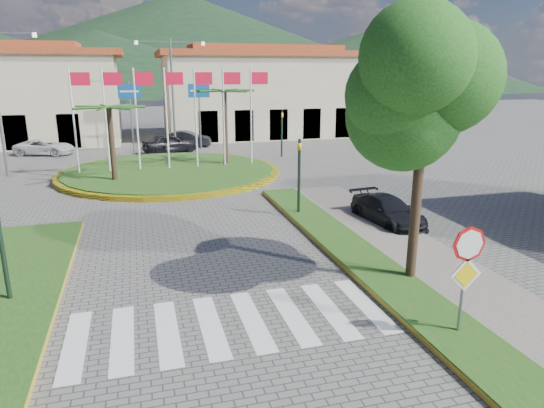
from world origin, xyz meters
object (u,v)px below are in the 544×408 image
object	(u,v)px
white_van	(45,147)
car_dark_a	(170,143)
stop_sign	(467,264)
car_side_right	(388,211)
deciduous_tree	(425,96)
roundabout_island	(170,171)
car_dark_b	(187,139)

from	to	relation	value
white_van	car_dark_a	size ratio (longest dim) A/B	1.02
stop_sign	white_van	bearing A→B (deg)	113.89
stop_sign	car_side_right	xyz separation A→B (m)	(2.60, 8.05, -1.25)
white_van	car_dark_a	xyz separation A→B (m)	(8.72, -1.35, 0.12)
car_dark_a	car_side_right	xyz separation A→B (m)	(6.89, -19.99, -0.14)
stop_sign	car_side_right	world-z (taller)	stop_sign
deciduous_tree	white_van	bearing A→B (deg)	117.33
stop_sign	deciduous_tree	xyz separation A→B (m)	(0.60, 3.04, 3.38)
stop_sign	car_dark_a	distance (m)	28.39
deciduous_tree	car_dark_a	xyz separation A→B (m)	(-4.89, 25.00, -4.50)
roundabout_island	car_dark_b	bearing A→B (deg)	78.55
deciduous_tree	car_side_right	world-z (taller)	deciduous_tree
white_van	car_side_right	size ratio (longest dim) A/B	1.08
roundabout_island	car_dark_a	world-z (taller)	roundabout_island
white_van	roundabout_island	bearing A→B (deg)	-120.42
white_van	car_dark_b	world-z (taller)	car_dark_b
deciduous_tree	car_dark_b	distance (m)	28.06
stop_sign	car_dark_a	world-z (taller)	stop_sign
car_dark_a	car_side_right	bearing A→B (deg)	-177.16
roundabout_island	white_van	distance (m)	12.39
stop_sign	deciduous_tree	world-z (taller)	deciduous_tree
deciduous_tree	car_dark_a	world-z (taller)	deciduous_tree
roundabout_island	car_side_right	world-z (taller)	roundabout_island
deciduous_tree	car_dark_b	world-z (taller)	deciduous_tree
deciduous_tree	roundabout_island	bearing A→B (deg)	107.91
deciduous_tree	white_van	world-z (taller)	deciduous_tree
white_van	car_dark_b	xyz separation A→B (m)	(10.24, 1.13, 0.06)
deciduous_tree	car_dark_b	xyz separation A→B (m)	(-3.37, 27.48, -4.56)
deciduous_tree	car_dark_a	distance (m)	25.87
car_dark_a	car_dark_b	xyz separation A→B (m)	(1.52, 2.48, -0.06)
roundabout_island	deciduous_tree	world-z (taller)	deciduous_tree
roundabout_island	car_dark_a	bearing A→B (deg)	85.70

